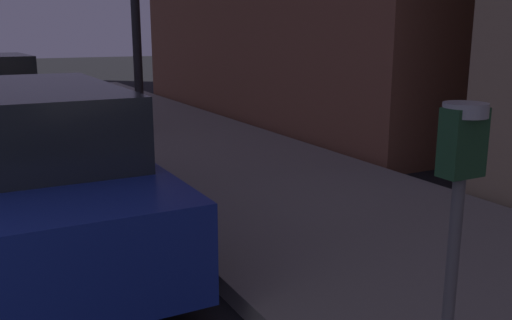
% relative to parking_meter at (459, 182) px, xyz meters
% --- Properties ---
extents(parking_meter, '(0.19, 0.19, 1.42)m').
position_rel_parking_meter_xyz_m(parking_meter, '(0.00, 0.00, 0.00)').
color(parking_meter, '#59595B').
rests_on(parking_meter, sidewalk).
extents(car_blue, '(2.03, 4.60, 1.43)m').
position_rel_parking_meter_xyz_m(car_blue, '(-1.53, 3.41, -0.50)').
color(car_blue, navy).
rests_on(car_blue, ground).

